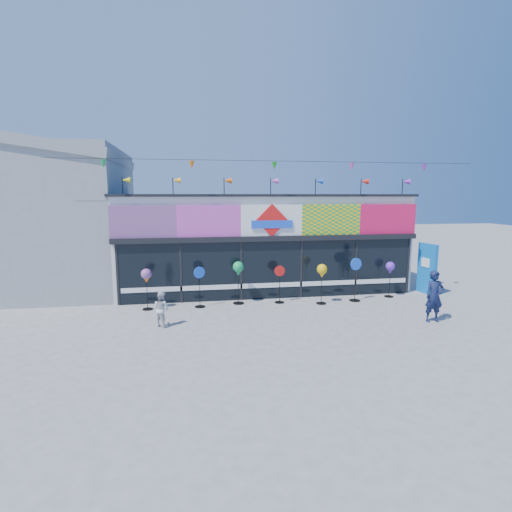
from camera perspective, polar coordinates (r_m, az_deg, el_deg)
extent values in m
plane|color=slate|center=(12.74, 5.35, -9.93)|extent=(80.00, 80.00, 0.00)
cube|color=white|center=(18.06, 0.56, 2.14)|extent=(12.00, 5.00, 4.00)
cube|color=black|center=(15.70, 2.19, -2.00)|extent=(11.60, 0.12, 2.30)
cube|color=black|center=(15.47, 2.25, 2.53)|extent=(12.00, 0.30, 0.20)
cube|color=white|center=(15.79, 2.20, -4.16)|extent=(11.40, 0.10, 0.18)
cube|color=black|center=(17.94, 0.57, 8.66)|extent=(12.20, 5.20, 0.10)
cube|color=black|center=(15.60, -19.18, -2.55)|extent=(0.08, 0.14, 2.30)
cube|color=black|center=(15.37, -10.69, -2.37)|extent=(0.08, 0.14, 2.30)
cube|color=black|center=(15.49, -2.15, -2.14)|extent=(0.08, 0.14, 2.30)
cube|color=black|center=(15.97, 6.42, -1.86)|extent=(0.08, 0.14, 2.30)
cube|color=black|center=(16.74, 14.02, -1.58)|extent=(0.08, 0.14, 2.30)
cube|color=black|center=(17.78, 20.83, -1.30)|extent=(0.08, 0.14, 2.30)
cube|color=red|center=(15.20, -15.82, 4.75)|extent=(2.40, 0.08, 1.20)
cube|color=#D547B4|center=(15.13, -6.72, 5.00)|extent=(2.40, 0.08, 1.20)
cube|color=white|center=(15.43, 2.25, 5.12)|extent=(2.40, 0.08, 1.20)
cube|color=yellow|center=(16.10, 10.68, 5.12)|extent=(2.40, 0.08, 1.20)
cube|color=#DF154B|center=(17.07, 18.29, 5.03)|extent=(2.40, 0.08, 1.20)
cube|color=red|center=(15.38, 2.29, 5.11)|extent=(1.27, 0.06, 1.27)
cube|color=blue|center=(15.37, 2.31, 4.54)|extent=(1.60, 0.05, 0.30)
cube|color=blue|center=(15.45, -12.23, -2.68)|extent=(0.78, 0.03, 0.78)
cube|color=purple|center=(15.41, -6.43, -1.70)|extent=(0.92, 0.03, 0.92)
cube|color=#B627B2|center=(15.54, -0.66, -0.93)|extent=(0.78, 0.03, 0.78)
cube|color=orange|center=(15.93, 4.92, -2.21)|extent=(0.92, 0.03, 0.92)
cube|color=purple|center=(16.34, 10.26, -1.18)|extent=(0.78, 0.03, 0.78)
cube|color=yellow|center=(16.91, 15.28, -0.60)|extent=(0.92, 0.03, 0.92)
cylinder|color=black|center=(15.49, -18.53, 9.32)|extent=(0.03, 0.03, 0.70)
cone|color=yellow|center=(15.48, -18.06, 10.27)|extent=(0.30, 0.22, 0.22)
cylinder|color=black|center=(15.32, -11.78, 9.60)|extent=(0.03, 0.03, 0.70)
cone|color=#FFA615|center=(15.32, -11.27, 10.55)|extent=(0.30, 0.22, 0.22)
cylinder|color=black|center=(15.37, -4.58, 9.75)|extent=(0.03, 0.03, 0.70)
cone|color=#DB510B|center=(15.39, -4.06, 10.68)|extent=(0.30, 0.22, 0.22)
cylinder|color=black|center=(15.63, 2.10, 9.75)|extent=(0.03, 0.03, 0.70)
cone|color=#D045B8|center=(15.67, 2.62, 10.66)|extent=(0.30, 0.22, 0.22)
cylinder|color=black|center=(16.09, 8.48, 9.63)|extent=(0.03, 0.03, 0.70)
cone|color=blue|center=(16.14, 8.98, 10.51)|extent=(0.30, 0.22, 0.22)
cylinder|color=black|center=(16.77, 14.75, 9.40)|extent=(0.03, 0.03, 0.70)
cone|color=red|center=(16.84, 15.23, 10.23)|extent=(0.30, 0.22, 0.22)
cylinder|color=black|center=(17.58, 20.18, 9.11)|extent=(0.03, 0.03, 0.70)
cone|color=purple|center=(17.66, 20.62, 9.90)|extent=(0.30, 0.22, 0.22)
cylinder|color=black|center=(15.04, 2.64, 13.41)|extent=(16.00, 0.01, 0.01)
cone|color=green|center=(14.97, -21.00, 12.19)|extent=(0.20, 0.20, 0.28)
cone|color=orange|center=(14.70, -9.17, 12.72)|extent=(0.20, 0.20, 0.28)
cone|color=#17991A|center=(15.03, 2.63, 12.73)|extent=(0.20, 0.20, 0.28)
cone|color=#CF459A|center=(15.93, 13.49, 12.27)|extent=(0.20, 0.20, 0.28)
cone|color=purple|center=(17.31, 22.86, 11.54)|extent=(0.20, 0.20, 0.28)
cube|color=#949799|center=(19.91, -29.76, 4.50)|extent=(8.00, 7.00, 6.00)
cube|color=#949799|center=(19.98, -30.45, 13.39)|extent=(8.18, 7.20, 1.54)
cube|color=blue|center=(17.98, 23.24, -1.68)|extent=(0.26, 1.05, 2.09)
cube|color=white|center=(17.89, 23.07, -0.87)|extent=(0.09, 0.47, 0.37)
cylinder|color=black|center=(14.94, -15.20, -7.33)|extent=(0.38, 0.38, 0.03)
cylinder|color=black|center=(14.79, -15.30, -4.99)|extent=(0.02, 0.02, 1.22)
sphere|color=#FC640D|center=(14.65, -15.40, -2.49)|extent=(0.38, 0.38, 0.38)
cone|color=#FC640D|center=(14.69, -15.37, -3.39)|extent=(0.19, 0.19, 0.17)
cylinder|color=black|center=(14.87, -7.99, -7.18)|extent=(0.38, 0.38, 0.03)
cylinder|color=black|center=(14.71, -8.05, -4.80)|extent=(0.02, 0.02, 1.24)
cylinder|color=blue|center=(14.58, -8.10, -2.35)|extent=(0.40, 0.21, 0.42)
cylinder|color=black|center=(15.20, -2.52, -6.75)|extent=(0.41, 0.41, 0.03)
cylinder|color=black|center=(15.03, -2.53, -4.25)|extent=(0.02, 0.02, 1.33)
sphere|color=#17974D|center=(14.88, -2.55, -1.55)|extent=(0.41, 0.41, 0.41)
cone|color=#17974D|center=(14.93, -2.55, -2.52)|extent=(0.20, 0.20, 0.18)
cylinder|color=black|center=(15.33, 3.36, -6.62)|extent=(0.36, 0.36, 0.03)
cylinder|color=black|center=(15.19, 3.38, -4.41)|extent=(0.02, 0.02, 1.19)
cylinder|color=red|center=(15.06, 3.40, -2.15)|extent=(0.40, 0.07, 0.40)
cylinder|color=black|center=(15.37, 9.29, -6.68)|extent=(0.38, 0.38, 0.03)
cylinder|color=black|center=(15.22, 9.35, -4.36)|extent=(0.02, 0.02, 1.25)
sphere|color=#EAB50C|center=(15.08, 9.41, -1.87)|extent=(0.38, 0.38, 0.38)
cone|color=#EAB50C|center=(15.13, 9.39, -2.76)|extent=(0.19, 0.19, 0.17)
cylinder|color=black|center=(16.03, 13.91, -6.18)|extent=(0.43, 0.43, 0.03)
cylinder|color=black|center=(15.87, 14.01, -3.69)|extent=(0.03, 0.03, 1.39)
cylinder|color=blue|center=(15.73, 14.10, -1.13)|extent=(0.47, 0.14, 0.47)
cylinder|color=black|center=(17.03, 18.44, -5.50)|extent=(0.36, 0.36, 0.03)
cylinder|color=black|center=(16.90, 18.53, -3.52)|extent=(0.02, 0.02, 1.18)
sphere|color=#6129C1|center=(16.78, 18.64, -1.40)|extent=(0.36, 0.36, 0.36)
cone|color=#6129C1|center=(16.82, 18.60, -2.16)|extent=(0.18, 0.18, 0.16)
imported|color=#131B3D|center=(14.10, 24.12, -5.29)|extent=(0.62, 0.42, 1.67)
imported|color=silver|center=(12.86, -13.37, -7.36)|extent=(0.62, 0.59, 1.12)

